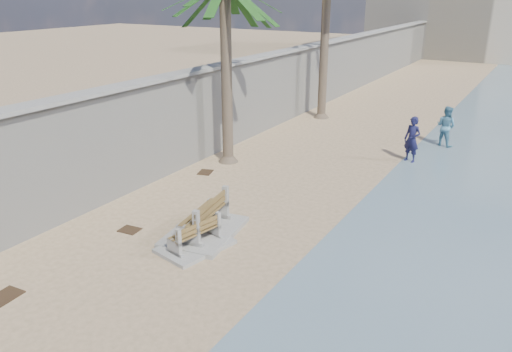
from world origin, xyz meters
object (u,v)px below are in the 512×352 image
at_px(bench_far, 195,236).
at_px(person_b, 446,124).
at_px(bench_near, 204,219).
at_px(person_a, 412,136).

relative_size(bench_far, person_b, 1.08).
distance_m(bench_near, bench_far, 0.83).
bearing_deg(bench_far, bench_near, 109.08).
height_order(bench_near, person_b, person_b).
height_order(person_a, person_b, person_a).
distance_m(bench_near, person_a, 9.92).
bearing_deg(bench_near, person_a, 70.57).
distance_m(person_a, person_b, 3.02).
bearing_deg(person_a, bench_far, -87.84).
bearing_deg(bench_far, person_b, 74.08).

